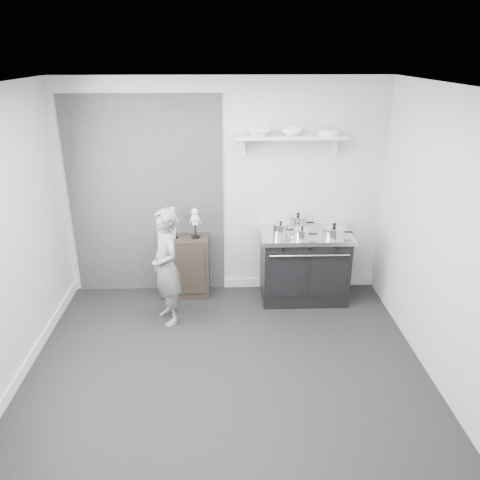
# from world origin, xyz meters

# --- Properties ---
(ground) EXTENTS (4.00, 4.00, 0.00)m
(ground) POSITION_xyz_m (0.00, 0.00, 0.00)
(ground) COLOR black
(ground) RESTS_ON ground
(room_shell) EXTENTS (4.02, 3.62, 2.71)m
(room_shell) POSITION_xyz_m (-0.09, 0.15, 1.64)
(room_shell) COLOR beige
(room_shell) RESTS_ON ground
(wall_shelf) EXTENTS (1.30, 0.26, 0.24)m
(wall_shelf) POSITION_xyz_m (0.80, 1.68, 2.01)
(wall_shelf) COLOR silver
(wall_shelf) RESTS_ON room_shell
(stove) EXTENTS (1.11, 0.69, 0.89)m
(stove) POSITION_xyz_m (1.00, 1.48, 0.45)
(stove) COLOR black
(stove) RESTS_ON ground
(side_cabinet) EXTENTS (0.61, 0.36, 0.79)m
(side_cabinet) POSITION_xyz_m (-0.50, 1.61, 0.40)
(side_cabinet) COLOR black
(side_cabinet) RESTS_ON ground
(child) EXTENTS (0.52, 0.60, 1.38)m
(child) POSITION_xyz_m (-0.65, 0.98, 0.69)
(child) COLOR slate
(child) RESTS_ON ground
(pot_front_left) EXTENTS (0.28, 0.19, 0.18)m
(pot_front_left) POSITION_xyz_m (0.68, 1.40, 0.97)
(pot_front_left) COLOR silver
(pot_front_left) RESTS_ON stove
(pot_back_left) EXTENTS (0.32, 0.23, 0.21)m
(pot_back_left) POSITION_xyz_m (0.93, 1.61, 0.98)
(pot_back_left) COLOR silver
(pot_back_left) RESTS_ON stove
(pot_front_right) EXTENTS (0.37, 0.28, 0.18)m
(pot_front_right) POSITION_xyz_m (1.31, 1.33, 0.96)
(pot_front_right) COLOR silver
(pot_front_right) RESTS_ON stove
(pot_front_center) EXTENTS (0.28, 0.19, 0.15)m
(pot_front_center) POSITION_xyz_m (0.93, 1.29, 0.95)
(pot_front_center) COLOR silver
(pot_front_center) RESTS_ON stove
(skeleton_full) EXTENTS (0.13, 0.08, 0.46)m
(skeleton_full) POSITION_xyz_m (-0.63, 1.61, 1.03)
(skeleton_full) COLOR silver
(skeleton_full) RESTS_ON side_cabinet
(skeleton_torso) EXTENTS (0.12, 0.08, 0.44)m
(skeleton_torso) POSITION_xyz_m (-0.35, 1.61, 1.01)
(skeleton_torso) COLOR silver
(skeleton_torso) RESTS_ON side_cabinet
(bowl_large) EXTENTS (0.30, 0.30, 0.07)m
(bowl_large) POSITION_xyz_m (0.42, 1.67, 2.08)
(bowl_large) COLOR white
(bowl_large) RESTS_ON wall_shelf
(bowl_small) EXTENTS (0.25, 0.25, 0.08)m
(bowl_small) POSITION_xyz_m (0.81, 1.67, 2.08)
(bowl_small) COLOR white
(bowl_small) RESTS_ON wall_shelf
(plate_stack) EXTENTS (0.25, 0.25, 0.06)m
(plate_stack) POSITION_xyz_m (1.24, 1.67, 2.07)
(plate_stack) COLOR silver
(plate_stack) RESTS_ON wall_shelf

